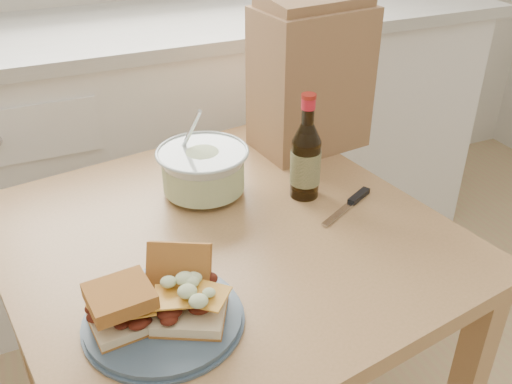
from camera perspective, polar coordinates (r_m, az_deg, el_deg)
name	(u,v)px	position (r m, az deg, el deg)	size (l,w,h in m)	color
cabinet_run	(157,151)	(2.11, -9.90, 4.09)	(2.50, 0.64, 0.94)	white
dining_table	(225,272)	(1.26, -3.08, -7.99)	(1.00, 1.00, 0.73)	tan
plate	(164,318)	(1.00, -9.22, -12.38)	(0.27, 0.27, 0.02)	#41556A
sandwich_left	(122,307)	(0.96, -13.29, -11.15)	(0.11, 0.10, 0.07)	beige
sandwich_right	(186,293)	(0.98, -7.05, -10.00)	(0.15, 0.20, 0.10)	beige
coleslaw_bowl	(203,172)	(1.31, -5.29, 1.99)	(0.21, 0.21, 0.21)	silver
beer_bottle	(306,159)	(1.28, 4.99, 3.29)	(0.07, 0.07, 0.25)	black
knife	(354,200)	(1.31, 9.74, -0.84)	(0.17, 0.10, 0.01)	silver
paper_bag	(311,80)	(1.49, 5.48, 11.12)	(0.28, 0.18, 0.37)	#9D744C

